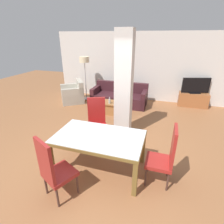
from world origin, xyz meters
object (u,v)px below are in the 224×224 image
coffee_table (112,108)px  floor_lamp (85,63)px  sofa (120,97)px  tv_screen (196,86)px  dining_table (99,142)px  armchair (73,95)px  dining_chair_far_left (97,120)px  dining_chair_head_right (165,156)px  bottle (110,101)px  dining_chair_near_left (53,169)px  tv_stand (193,100)px

coffee_table → floor_lamp: floor_lamp is taller
sofa → tv_screen: (2.76, 0.62, 0.53)m
dining_table → floor_lamp: size_ratio=0.97×
armchair → dining_table: bearing=-179.2°
dining_table → coffee_table: 2.83m
armchair → floor_lamp: (0.35, 0.49, 1.20)m
dining_chair_far_left → sofa: dining_chair_far_left is taller
dining_chair_head_right → dining_chair_far_left: bearing=60.6°
bottle → tv_screen: size_ratio=0.23×
sofa → armchair: (-1.90, -0.29, 0.02)m
bottle → dining_chair_near_left: bearing=-86.5°
bottle → floor_lamp: 2.22m
tv_screen → floor_lamp: floor_lamp is taller
dining_chair_near_left → tv_stand: (2.60, 5.20, -0.33)m
tv_stand → tv_screen: bearing=-90.0°
dining_chair_near_left → floor_lamp: bearing=135.5°
armchair → tv_screen: (4.66, 0.90, 0.51)m
tv_stand → tv_screen: 0.55m
armchair → bottle: bearing=-149.3°
armchair → tv_screen: tv_screen is taller
dining_chair_near_left → dining_chair_head_right: (1.68, 0.88, 0.00)m
dining_table → floor_lamp: (-2.14, 3.91, 0.88)m
armchair → bottle: size_ratio=5.46×
dining_table → dining_chair_head_right: bearing=0.0°
dining_chair_far_left → sofa: bearing=-110.9°
floor_lamp → dining_chair_head_right: bearing=-49.1°
dining_chair_head_right → floor_lamp: floor_lamp is taller
bottle → dining_table: bearing=-76.1°
dining_chair_near_left → tv_stand: size_ratio=1.08×
dining_chair_head_right → coffee_table: bearing=34.1°
dining_chair_far_left → tv_stand: size_ratio=1.08×
dining_chair_head_right → tv_screen: size_ratio=1.16×
dining_table → armchair: (-2.49, 3.42, -0.32)m
dining_chair_near_left → dining_chair_head_right: size_ratio=1.00×
dining_table → sofa: (-0.59, 3.71, -0.33)m
dining_chair_head_right → floor_lamp: 5.25m
dining_chair_far_left → armchair: 3.23m
armchair → coffee_table: size_ratio=1.86×
dining_chair_head_right → dining_table: bearing=90.0°
dining_table → dining_chair_near_left: bearing=-115.9°
tv_screen → sofa: bearing=-3.9°
dining_chair_near_left → sofa: 4.60m
sofa → armchair: bearing=8.6°
sofa → bottle: 1.13m
dining_table → tv_screen: tv_screen is taller
dining_chair_near_left → coffee_table: 3.64m
sofa → floor_lamp: size_ratio=1.20×
dining_chair_head_right → dining_chair_far_left: size_ratio=1.00×
floor_lamp → bottle: bearing=-41.3°
dining_chair_near_left → coffee_table: (-0.17, 3.61, -0.38)m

